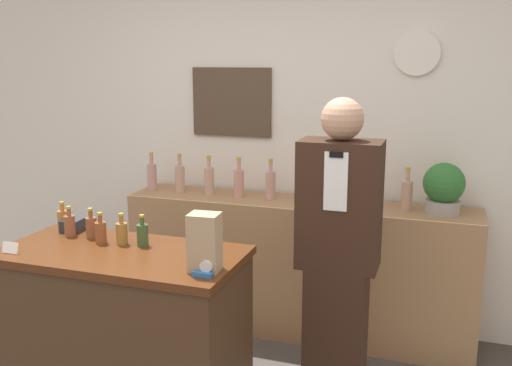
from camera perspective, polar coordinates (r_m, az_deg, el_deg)
name	(u,v)px	position (r m, az deg, el deg)	size (l,w,h in m)	color
back_wall	(279,135)	(4.12, 2.28, 4.81)	(5.20, 0.09, 2.70)	silver
back_shelf	(297,267)	(4.02, 4.10, -8.40)	(2.39, 0.43, 0.94)	#9E754C
display_counter	(125,338)	(3.13, -12.97, -14.89)	(1.23, 0.61, 0.95)	#422B19
shopkeeper	(338,256)	(3.14, 8.20, -7.21)	(0.43, 0.27, 1.70)	#331E14
potted_plant	(444,188)	(3.72, 18.26, -0.44)	(0.25, 0.25, 0.32)	#9E998E
paper_bag	(205,242)	(2.58, -5.16, -5.94)	(0.14, 0.12, 0.27)	tan
tape_dispenser	(205,271)	(2.55, -5.16, -8.75)	(0.09, 0.06, 0.07)	#2D66A8
price_card_left	(10,248)	(3.07, -23.36, -5.97)	(0.09, 0.02, 0.06)	white
gift_box	(74,225)	(3.35, -17.79, -3.98)	(0.12, 0.14, 0.07)	#2D2D33
counter_bottle_0	(63,220)	(3.37, -18.75, -3.48)	(0.06, 0.06, 0.16)	#A56A2F
counter_bottle_1	(70,225)	(3.25, -18.13, -3.99)	(0.06, 0.06, 0.16)	brown
counter_bottle_2	(91,227)	(3.18, -16.15, -4.22)	(0.06, 0.06, 0.16)	brown
counter_bottle_3	(101,232)	(3.08, -15.27, -4.71)	(0.06, 0.06, 0.16)	brown
counter_bottle_4	(122,233)	(3.03, -13.27, -4.85)	(0.06, 0.06, 0.16)	olive
counter_bottle_5	(143,234)	(2.98, -11.28, -5.04)	(0.06, 0.06, 0.16)	#37502A
shelf_bottle_0	(152,176)	(4.27, -10.36, 0.72)	(0.07, 0.07, 0.28)	tan
shelf_bottle_1	(180,178)	(4.16, -7.62, 0.52)	(0.07, 0.07, 0.28)	tan
shelf_bottle_2	(209,180)	(4.07, -4.71, 0.32)	(0.07, 0.07, 0.28)	tan
shelf_bottle_3	(239,182)	(3.98, -1.72, 0.10)	(0.07, 0.07, 0.28)	tan
shelf_bottle_4	(270,184)	(3.92, 1.45, -0.10)	(0.07, 0.07, 0.28)	tan
shelf_bottle_5	(301,187)	(3.83, 4.57, -0.43)	(0.07, 0.07, 0.28)	tan
shelf_bottle_6	(336,189)	(3.82, 8.02, -0.55)	(0.07, 0.07, 0.28)	tan
shelf_bottle_7	(370,192)	(3.76, 11.37, -0.87)	(0.07, 0.07, 0.28)	tan
shelf_bottle_8	(407,194)	(3.75, 14.84, -1.09)	(0.07, 0.07, 0.28)	tan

